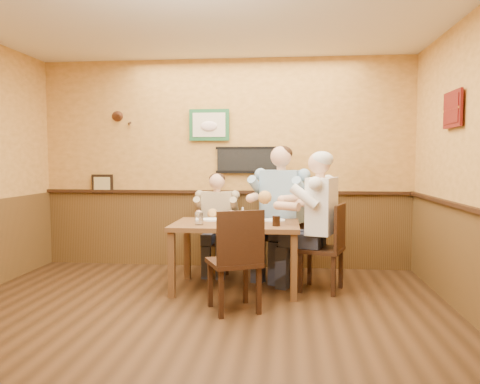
{
  "coord_description": "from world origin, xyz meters",
  "views": [
    {
      "loc": [
        0.84,
        -3.77,
        1.46
      ],
      "look_at": [
        0.33,
        1.33,
        1.1
      ],
      "focal_mm": 35.0,
      "sensor_mm": 36.0,
      "label": 1
    }
  ],
  "objects_px": {
    "chair_back_left": "(217,241)",
    "water_glass_mid": "(234,222)",
    "chair_right_end": "(321,247)",
    "salt_shaker": "(231,219)",
    "chair_back_right": "(282,235)",
    "pepper_shaker": "(219,219)",
    "diner_tan_shirt": "(217,228)",
    "chair_near_side": "(234,260)",
    "diner_blue_polo": "(282,218)",
    "diner_white_elder": "(322,229)",
    "cola_tumbler": "(276,221)",
    "dining_table": "(236,231)",
    "water_glass_left": "(199,219)",
    "hot_sauce_bottle": "(243,217)"
  },
  "relations": [
    {
      "from": "chair_back_left",
      "to": "water_glass_mid",
      "type": "height_order",
      "value": "water_glass_mid"
    },
    {
      "from": "chair_right_end",
      "to": "salt_shaker",
      "type": "relative_size",
      "value": 9.65
    },
    {
      "from": "chair_back_right",
      "to": "pepper_shaker",
      "type": "xyz_separation_m",
      "value": [
        -0.69,
        -0.67,
        0.29
      ]
    },
    {
      "from": "diner_tan_shirt",
      "to": "water_glass_mid",
      "type": "bearing_deg",
      "value": -73.27
    },
    {
      "from": "pepper_shaker",
      "to": "chair_right_end",
      "type": "bearing_deg",
      "value": 2.0
    },
    {
      "from": "chair_back_right",
      "to": "chair_near_side",
      "type": "height_order",
      "value": "chair_back_right"
    },
    {
      "from": "chair_right_end",
      "to": "diner_blue_polo",
      "type": "xyz_separation_m",
      "value": [
        -0.45,
        0.63,
        0.24
      ]
    },
    {
      "from": "salt_shaker",
      "to": "diner_white_elder",
      "type": "bearing_deg",
      "value": 4.48
    },
    {
      "from": "chair_back_left",
      "to": "chair_back_right",
      "type": "xyz_separation_m",
      "value": [
        0.83,
        -0.1,
        0.11
      ]
    },
    {
      "from": "water_glass_mid",
      "to": "chair_back_left",
      "type": "bearing_deg",
      "value": 106.71
    },
    {
      "from": "chair_back_right",
      "to": "diner_blue_polo",
      "type": "relative_size",
      "value": 0.7
    },
    {
      "from": "pepper_shaker",
      "to": "chair_back_left",
      "type": "bearing_deg",
      "value": 100.26
    },
    {
      "from": "chair_back_right",
      "to": "diner_white_elder",
      "type": "relative_size",
      "value": 0.74
    },
    {
      "from": "chair_back_right",
      "to": "cola_tumbler",
      "type": "xyz_separation_m",
      "value": [
        -0.05,
        -0.87,
        0.29
      ]
    },
    {
      "from": "dining_table",
      "to": "chair_back_right",
      "type": "distance_m",
      "value": 0.85
    },
    {
      "from": "water_glass_left",
      "to": "pepper_shaker",
      "type": "xyz_separation_m",
      "value": [
        0.2,
        0.18,
        -0.02
      ]
    },
    {
      "from": "hot_sauce_bottle",
      "to": "water_glass_left",
      "type": "bearing_deg",
      "value": -173.89
    },
    {
      "from": "diner_white_elder",
      "to": "chair_near_side",
      "type": "bearing_deg",
      "value": -30.07
    },
    {
      "from": "diner_tan_shirt",
      "to": "water_glass_mid",
      "type": "distance_m",
      "value": 1.21
    },
    {
      "from": "water_glass_left",
      "to": "hot_sauce_bottle",
      "type": "height_order",
      "value": "hot_sauce_bottle"
    },
    {
      "from": "dining_table",
      "to": "chair_back_left",
      "type": "height_order",
      "value": "chair_back_left"
    },
    {
      "from": "chair_near_side",
      "to": "water_glass_left",
      "type": "xyz_separation_m",
      "value": [
        -0.44,
        0.57,
        0.32
      ]
    },
    {
      "from": "diner_white_elder",
      "to": "hot_sauce_bottle",
      "type": "height_order",
      "value": "diner_white_elder"
    },
    {
      "from": "pepper_shaker",
      "to": "dining_table",
      "type": "bearing_deg",
      "value": 0.75
    },
    {
      "from": "chair_back_right",
      "to": "hot_sauce_bottle",
      "type": "height_order",
      "value": "chair_back_right"
    },
    {
      "from": "chair_back_left",
      "to": "salt_shaker",
      "type": "distance_m",
      "value": 0.95
    },
    {
      "from": "diner_white_elder",
      "to": "water_glass_mid",
      "type": "distance_m",
      "value": 1.02
    },
    {
      "from": "chair_right_end",
      "to": "chair_near_side",
      "type": "bearing_deg",
      "value": -30.07
    },
    {
      "from": "cola_tumbler",
      "to": "hot_sauce_bottle",
      "type": "xyz_separation_m",
      "value": [
        -0.37,
        0.07,
        0.03
      ]
    },
    {
      "from": "hot_sauce_bottle",
      "to": "pepper_shaker",
      "type": "xyz_separation_m",
      "value": [
        -0.27,
        0.13,
        -0.04
      ]
    },
    {
      "from": "hot_sauce_bottle",
      "to": "chair_back_right",
      "type": "bearing_deg",
      "value": 62.73
    },
    {
      "from": "chair_back_left",
      "to": "hot_sauce_bottle",
      "type": "xyz_separation_m",
      "value": [
        0.41,
        -0.9,
        0.43
      ]
    },
    {
      "from": "chair_back_left",
      "to": "pepper_shaker",
      "type": "bearing_deg",
      "value": -79.71
    },
    {
      "from": "dining_table",
      "to": "diner_tan_shirt",
      "type": "bearing_deg",
      "value": 112.9
    },
    {
      "from": "chair_right_end",
      "to": "diner_white_elder",
      "type": "distance_m",
      "value": 0.21
    },
    {
      "from": "diner_blue_polo",
      "to": "pepper_shaker",
      "type": "relative_size",
      "value": 15.78
    },
    {
      "from": "chair_back_left",
      "to": "chair_near_side",
      "type": "relative_size",
      "value": 0.81
    },
    {
      "from": "dining_table",
      "to": "chair_near_side",
      "type": "distance_m",
      "value": 0.77
    },
    {
      "from": "chair_right_end",
      "to": "cola_tumbler",
      "type": "xyz_separation_m",
      "value": [
        -0.49,
        -0.24,
        0.32
      ]
    },
    {
      "from": "diner_white_elder",
      "to": "water_glass_mid",
      "type": "xyz_separation_m",
      "value": [
        -0.93,
        -0.4,
        0.11
      ]
    },
    {
      "from": "cola_tumbler",
      "to": "hot_sauce_bottle",
      "type": "relative_size",
      "value": 0.65
    },
    {
      "from": "chair_back_left",
      "to": "diner_white_elder",
      "type": "xyz_separation_m",
      "value": [
        1.27,
        -0.74,
        0.29
      ]
    },
    {
      "from": "dining_table",
      "to": "chair_back_left",
      "type": "distance_m",
      "value": 0.88
    },
    {
      "from": "hot_sauce_bottle",
      "to": "cola_tumbler",
      "type": "bearing_deg",
      "value": -10.85
    },
    {
      "from": "water_glass_left",
      "to": "pepper_shaker",
      "type": "distance_m",
      "value": 0.27
    },
    {
      "from": "chair_back_right",
      "to": "chair_right_end",
      "type": "height_order",
      "value": "chair_back_right"
    },
    {
      "from": "chair_back_right",
      "to": "chair_near_side",
      "type": "distance_m",
      "value": 1.49
    },
    {
      "from": "chair_right_end",
      "to": "cola_tumbler",
      "type": "relative_size",
      "value": 8.82
    },
    {
      "from": "chair_right_end",
      "to": "salt_shaker",
      "type": "bearing_deg",
      "value": -67.07
    },
    {
      "from": "dining_table",
      "to": "hot_sauce_bottle",
      "type": "xyz_separation_m",
      "value": [
        0.09,
        -0.13,
        0.18
      ]
    }
  ]
}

